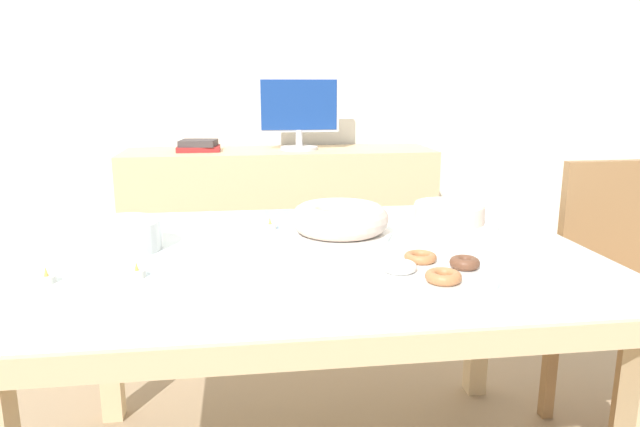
{
  "coord_description": "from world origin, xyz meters",
  "views": [
    {
      "loc": [
        -0.19,
        -1.5,
        1.19
      ],
      "look_at": [
        0.03,
        0.15,
        0.81
      ],
      "focal_mm": 32.0,
      "sensor_mm": 36.0,
      "label": 1
    }
  ],
  "objects": [
    {
      "name": "cake_golden_bundt",
      "position": [
        0.08,
        0.11,
        0.8
      ],
      "size": [
        0.3,
        0.3,
        0.1
      ],
      "color": "white",
      "rests_on": "dining_table"
    },
    {
      "name": "cake_chocolate_round",
      "position": [
        0.45,
        0.18,
        0.78
      ],
      "size": [
        0.31,
        0.31,
        0.07
      ],
      "color": "white",
      "rests_on": "dining_table"
    },
    {
      "name": "plate_stack",
      "position": [
        -0.53,
        0.05,
        0.79
      ],
      "size": [
        0.21,
        0.21,
        0.08
      ],
      "color": "white",
      "rests_on": "dining_table"
    },
    {
      "name": "sideboard",
      "position": [
        0.0,
        1.53,
        0.42
      ],
      "size": [
        1.64,
        0.44,
        0.84
      ],
      "color": "#D1B284",
      "rests_on": "ground"
    },
    {
      "name": "chair",
      "position": [
        1.07,
        0.13,
        0.52
      ],
      "size": [
        0.43,
        0.43,
        0.94
      ],
      "color": "olive",
      "rests_on": "ground"
    },
    {
      "name": "pastry_platter",
      "position": [
        0.24,
        -0.28,
        0.76
      ],
      "size": [
        0.31,
        0.31,
        0.04
      ],
      "color": "white",
      "rests_on": "dining_table"
    },
    {
      "name": "tealight_near_front",
      "position": [
        -0.64,
        -0.2,
        0.76
      ],
      "size": [
        0.04,
        0.04,
        0.04
      ],
      "color": "silver",
      "rests_on": "dining_table"
    },
    {
      "name": "tealight_left_edge",
      "position": [
        -0.12,
        0.22,
        0.76
      ],
      "size": [
        0.04,
        0.04,
        0.04
      ],
      "color": "silver",
      "rests_on": "dining_table"
    },
    {
      "name": "dining_table",
      "position": [
        0.0,
        0.0,
        0.66
      ],
      "size": [
        1.5,
        1.02,
        0.75
      ],
      "color": "silver",
      "rests_on": "ground"
    },
    {
      "name": "wall_back",
      "position": [
        0.0,
        1.83,
        1.3
      ],
      "size": [
        8.0,
        0.1,
        2.6
      ],
      "primitive_type": "cube",
      "color": "silver",
      "rests_on": "ground"
    },
    {
      "name": "computer_monitor",
      "position": [
        0.11,
        1.53,
        1.03
      ],
      "size": [
        0.42,
        0.2,
        0.38
      ],
      "color": "silver",
      "rests_on": "sideboard"
    },
    {
      "name": "tealight_near_cakes",
      "position": [
        -0.45,
        -0.19,
        0.76
      ],
      "size": [
        0.04,
        0.04,
        0.04
      ],
      "color": "silver",
      "rests_on": "dining_table"
    },
    {
      "name": "book_stack",
      "position": [
        -0.42,
        1.53,
        0.87
      ],
      "size": [
        0.22,
        0.18,
        0.06
      ],
      "color": "maroon",
      "rests_on": "sideboard"
    }
  ]
}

